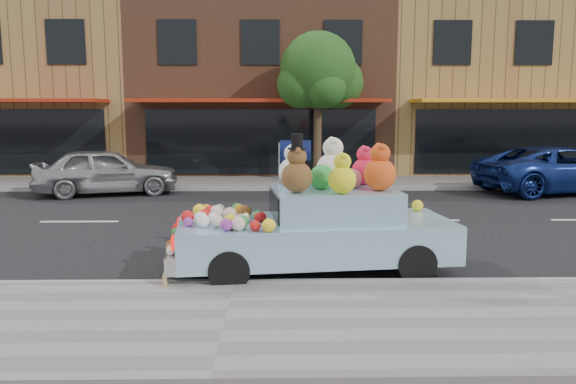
{
  "coord_description": "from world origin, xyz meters",
  "views": [
    {
      "loc": [
        0.64,
        -12.9,
        2.59
      ],
      "look_at": [
        0.8,
        -3.8,
        1.25
      ],
      "focal_mm": 35.0,
      "sensor_mm": 36.0,
      "label": 1
    }
  ],
  "objects_px": {
    "art_car": "(317,223)",
    "car_silver": "(106,171)",
    "street_tree": "(319,77)",
    "car_blue": "(560,170)"
  },
  "relations": [
    {
      "from": "car_silver",
      "to": "car_blue",
      "type": "xyz_separation_m",
      "value": [
        14.08,
        0.12,
        0.0
      ]
    },
    {
      "from": "car_silver",
      "to": "art_car",
      "type": "relative_size",
      "value": 0.91
    },
    {
      "from": "street_tree",
      "to": "art_car",
      "type": "bearing_deg",
      "value": -94.13
    },
    {
      "from": "street_tree",
      "to": "art_car",
      "type": "height_order",
      "value": "street_tree"
    },
    {
      "from": "car_silver",
      "to": "art_car",
      "type": "distance_m",
      "value": 10.26
    },
    {
      "from": "car_blue",
      "to": "art_car",
      "type": "xyz_separation_m",
      "value": [
        -8.2,
        -8.53,
        0.07
      ]
    },
    {
      "from": "street_tree",
      "to": "car_blue",
      "type": "height_order",
      "value": "street_tree"
    },
    {
      "from": "street_tree",
      "to": "car_blue",
      "type": "relative_size",
      "value": 1.0
    },
    {
      "from": "street_tree",
      "to": "art_car",
      "type": "distance_m",
      "value": 11.11
    },
    {
      "from": "art_car",
      "to": "car_silver",
      "type": "bearing_deg",
      "value": 118.38
    }
  ]
}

